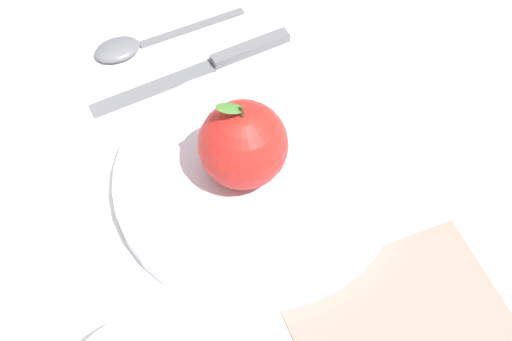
{
  "coord_description": "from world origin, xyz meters",
  "views": [
    {
      "loc": [
        -0.02,
        0.39,
        0.55
      ],
      "look_at": [
        -0.0,
        0.02,
        0.02
      ],
      "focal_mm": 51.15,
      "sensor_mm": 36.0,
      "label": 1
    }
  ],
  "objects": [
    {
      "name": "dinner_plate",
      "position": [
        -0.0,
        0.02,
        0.01
      ],
      "size": [
        0.26,
        0.26,
        0.02
      ],
      "color": "silver",
      "rests_on": "ground_plane"
    },
    {
      "name": "knife",
      "position": [
        0.05,
        -0.12,
        0.0
      ],
      "size": [
        0.2,
        0.12,
        0.01
      ],
      "color": "#59595E",
      "rests_on": "ground_plane"
    },
    {
      "name": "spoon",
      "position": [
        0.13,
        -0.14,
        0.01
      ],
      "size": [
        0.16,
        0.1,
        0.01
      ],
      "color": "#59595E",
      "rests_on": "ground_plane"
    },
    {
      "name": "apple",
      "position": [
        0.01,
        0.02,
        0.05
      ],
      "size": [
        0.08,
        0.08,
        0.09
      ],
      "color": "#B21E19",
      "rests_on": "dinner_plate"
    },
    {
      "name": "cup",
      "position": [
        0.24,
        -0.06,
        0.04
      ],
      "size": [
        0.08,
        0.08,
        0.06
      ],
      "color": "white",
      "rests_on": "ground_plane"
    },
    {
      "name": "ground_plane",
      "position": [
        0.0,
        0.0,
        0.0
      ],
      "size": [
        2.4,
        2.4,
        0.0
      ],
      "primitive_type": "plane",
      "color": "silver"
    },
    {
      "name": "linen_napkin",
      "position": [
        -0.12,
        0.15,
        0.0
      ],
      "size": [
        0.21,
        0.19,
        0.0
      ],
      "primitive_type": "cube",
      "rotation": [
        0.0,
        0.0,
        5.14
      ],
      "color": "gray",
      "rests_on": "ground_plane"
    }
  ]
}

